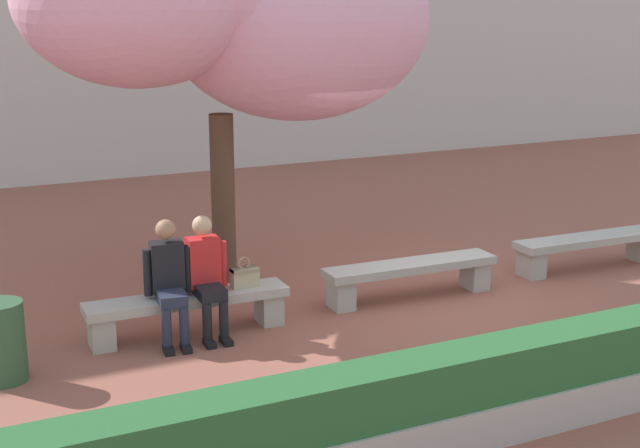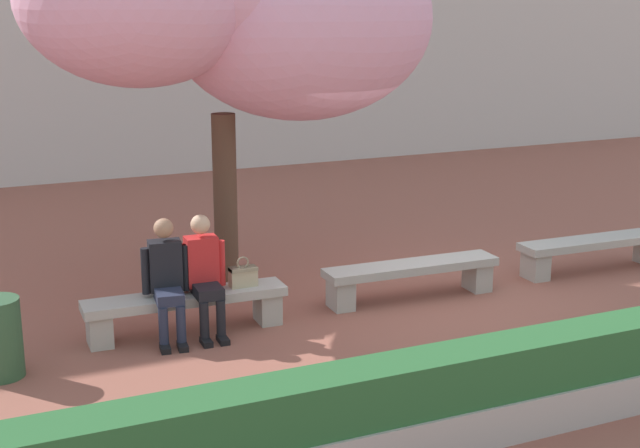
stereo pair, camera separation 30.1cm
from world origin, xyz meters
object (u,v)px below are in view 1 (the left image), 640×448
Objects in this scene: trash_bin at (2,342)px; handbag at (245,276)px; person_seated_left at (169,277)px; person_seated_right at (206,272)px; stone_bench_center at (589,246)px; cherry_tree_main at (233,6)px; stone_bench_near_west at (410,273)px; stone_bench_west_end at (188,307)px.

handbag is at bearing 8.13° from trash_bin.
person_seated_left and person_seated_right have the same top height.
stone_bench_center is 5.61m from cherry_tree_main.
cherry_tree_main is (-4.48, 1.32, 3.12)m from stone_bench_center.
trash_bin is (-4.72, -0.38, 0.08)m from stone_bench_near_west.
person_seated_right reaches higher than stone_bench_near_west.
person_seated_left reaches higher than stone_bench_near_west.
cherry_tree_main is at bearing 141.99° from stone_bench_near_west.
person_seated_left is (-0.21, -0.05, 0.38)m from stone_bench_west_end.
handbag reaches higher than trash_bin.
person_seated_left is 3.81× the size of handbag.
cherry_tree_main is 6.35× the size of trash_bin.
cherry_tree_main reaches higher than person_seated_right.
stone_bench_west_end is at bearing -129.57° from cherry_tree_main.
stone_bench_west_end is 0.70m from handbag.
trash_bin is (-1.94, -0.38, 0.08)m from stone_bench_west_end.
stone_bench_near_west is at bearing 4.63° from trash_bin.
handbag is (-4.92, -0.01, 0.27)m from stone_bench_center.
stone_bench_center is 1.71× the size of person_seated_left.
stone_bench_near_west is (2.79, 0.00, 0.00)m from stone_bench_west_end.
stone_bench_near_west is 0.44× the size of cherry_tree_main.
cherry_tree_main is (1.30, 1.38, 2.73)m from person_seated_left.
person_seated_right is 1.65× the size of trash_bin.
trash_bin is (-2.13, -0.33, -0.31)m from person_seated_right.
trash_bin reaches higher than stone_bench_west_end.
stone_bench_west_end is 1.00× the size of stone_bench_near_west.
person_seated_right is at bearing -0.08° from person_seated_left.
person_seated_left is 0.26× the size of cherry_tree_main.
cherry_tree_main is (0.44, 1.34, 2.85)m from handbag.
stone_bench_center is at bearing 2.92° from trash_bin.
stone_bench_near_west is 2.79m from stone_bench_center.
cherry_tree_main is at bearing 29.37° from trash_bin.
person_seated_left is 1.65× the size of trash_bin.
person_seated_left is 0.41m from person_seated_right.
stone_bench_west_end is 5.57m from stone_bench_center.
person_seated_right is 3.19m from cherry_tree_main.
stone_bench_near_west is 3.02m from person_seated_left.
stone_bench_center is 4.93m from handbag.
person_seated_left is at bearing -133.44° from cherry_tree_main.
stone_bench_center is at bearing 0.15° from handbag.
stone_bench_west_end is 1.98m from trash_bin.
stone_bench_center is at bearing 0.57° from person_seated_right.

